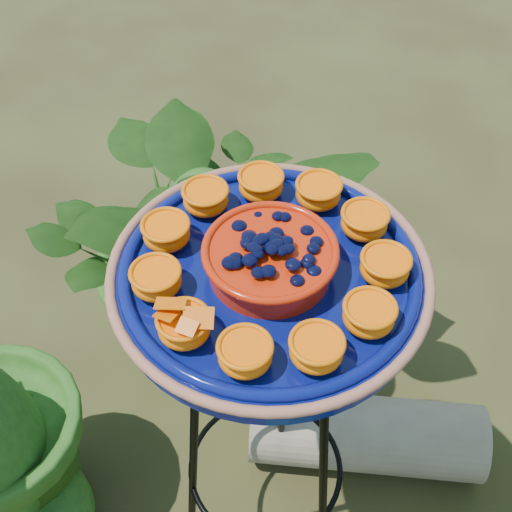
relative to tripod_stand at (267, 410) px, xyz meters
name	(u,v)px	position (x,y,z in m)	size (l,w,h in m)	color
tripod_stand	(267,410)	(0.00, 0.00, 0.00)	(0.41, 0.41, 0.90)	black
feeder_dish	(270,272)	(0.00, 0.00, 0.40)	(0.57, 0.57, 0.11)	#070F58
driftwood_log	(366,434)	(0.12, 0.30, -0.45)	(0.19, 0.19, 0.58)	gray
shrub_back_left	(206,234)	(-0.42, 0.40, -0.11)	(0.78, 0.67, 0.86)	#1E4713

